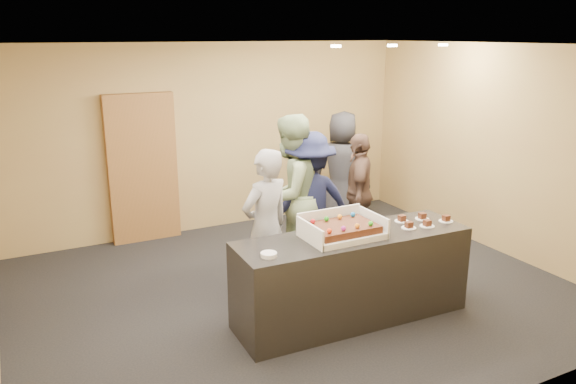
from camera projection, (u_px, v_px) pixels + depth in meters
The scene contains 17 objects.
room at pixel (294, 175), 6.01m from camera, with size 6.04×6.00×2.70m.
serving_counter at pixel (352, 277), 5.64m from camera, with size 2.40×0.70×0.90m, color black.
storage_cabinet at pixel (143, 169), 7.69m from camera, with size 0.93×0.15×2.05m, color brown.
cake_box at pixel (341, 232), 5.47m from camera, with size 0.75×0.52×0.22m.
sheet_cake at pixel (342, 228), 5.43m from camera, with size 0.64×0.44×0.12m.
plate_stack at pixel (269, 255), 4.98m from camera, with size 0.15×0.15×0.04m, color white.
slice_a at pixel (409, 226), 5.70m from camera, with size 0.15×0.15×0.07m.
slice_b at pixel (402, 219), 5.91m from camera, with size 0.15×0.15×0.07m.
slice_c at pixel (427, 224), 5.76m from camera, with size 0.15×0.15×0.07m.
slice_d at pixel (422, 217), 5.98m from camera, with size 0.15×0.15×0.07m.
slice_e at pixel (446, 219), 5.91m from camera, with size 0.15×0.15×0.07m.
person_server_grey at pixel (266, 227), 5.90m from camera, with size 0.62×0.40×1.69m, color gray.
person_sage_man at pixel (290, 195), 6.65m from camera, with size 0.93×0.73×1.92m, color #95AE80.
person_navy_man at pixel (309, 203), 6.71m from camera, with size 1.11×0.64×1.71m, color #151938.
person_brown_extra at pixel (359, 193), 7.38m from camera, with size 0.93×0.39×1.58m, color brown.
person_dark_suit at pixel (342, 169), 8.32m from camera, with size 0.85×0.55×1.73m, color #27272D.
ceiling_spotlights at pixel (392, 45), 6.78m from camera, with size 1.72×0.12×0.03m.
Camera 1 is at (-2.71, -5.16, 2.81)m, focal length 35.00 mm.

